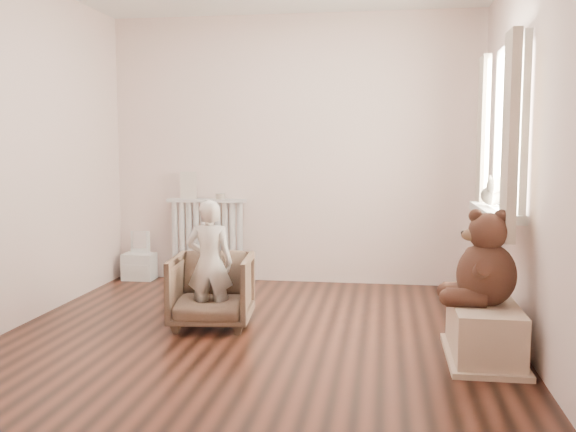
# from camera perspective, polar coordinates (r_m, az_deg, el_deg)

# --- Properties ---
(floor) EXTENTS (3.60, 3.60, 0.01)m
(floor) POSITION_cam_1_polar(r_m,az_deg,el_deg) (4.70, -2.68, -10.30)
(floor) COLOR black
(floor) RESTS_ON ground
(back_wall) EXTENTS (3.60, 0.02, 2.60)m
(back_wall) POSITION_cam_1_polar(r_m,az_deg,el_deg) (6.28, 0.50, 5.88)
(back_wall) COLOR white
(back_wall) RESTS_ON ground
(front_wall) EXTENTS (3.60, 0.02, 2.60)m
(front_wall) POSITION_cam_1_polar(r_m,az_deg,el_deg) (2.77, -10.17, 5.39)
(front_wall) COLOR white
(front_wall) RESTS_ON ground
(left_wall) EXTENTS (0.02, 3.60, 2.60)m
(left_wall) POSITION_cam_1_polar(r_m,az_deg,el_deg) (5.17, -22.79, 5.33)
(left_wall) COLOR white
(left_wall) RESTS_ON ground
(right_wall) EXTENTS (0.02, 3.60, 2.60)m
(right_wall) POSITION_cam_1_polar(r_m,az_deg,el_deg) (4.51, 20.37, 5.37)
(right_wall) COLOR white
(right_wall) RESTS_ON ground
(window) EXTENTS (0.03, 0.90, 1.10)m
(window) POSITION_cam_1_polar(r_m,az_deg,el_deg) (4.80, 19.24, 7.23)
(window) COLOR white
(window) RESTS_ON right_wall
(window_sill) EXTENTS (0.22, 1.10, 0.06)m
(window_sill) POSITION_cam_1_polar(r_m,az_deg,el_deg) (4.81, 17.94, 0.35)
(window_sill) COLOR silver
(window_sill) RESTS_ON right_wall
(curtain_left) EXTENTS (0.06, 0.26, 1.30)m
(curtain_left) POSITION_cam_1_polar(r_m,az_deg,el_deg) (4.22, 19.15, 6.61)
(curtain_left) COLOR beige
(curtain_left) RESTS_ON right_wall
(curtain_right) EXTENTS (0.06, 0.26, 1.30)m
(curtain_right) POSITION_cam_1_polar(r_m,az_deg,el_deg) (5.34, 16.93, 6.52)
(curtain_right) COLOR beige
(curtain_right) RESTS_ON right_wall
(radiator) EXTENTS (0.78, 0.15, 0.82)m
(radiator) POSITION_cam_1_polar(r_m,az_deg,el_deg) (6.41, -7.19, -2.33)
(radiator) COLOR silver
(radiator) RESTS_ON floor
(paper_doll) EXTENTS (0.16, 0.01, 0.27)m
(paper_doll) POSITION_cam_1_polar(r_m,az_deg,el_deg) (6.41, -8.83, 2.72)
(paper_doll) COLOR beige
(paper_doll) RESTS_ON radiator
(tin_a) EXTENTS (0.09, 0.09, 0.06)m
(tin_a) POSITION_cam_1_polar(r_m,az_deg,el_deg) (6.32, -6.03, 1.76)
(tin_a) COLOR #A59E8C
(tin_a) RESTS_ON radiator
(toy_vanity) EXTENTS (0.31, 0.22, 0.48)m
(toy_vanity) POSITION_cam_1_polar(r_m,az_deg,el_deg) (6.63, -13.11, -3.17)
(toy_vanity) COLOR silver
(toy_vanity) RESTS_ON floor
(armchair) EXTENTS (0.63, 0.64, 0.54)m
(armchair) POSITION_cam_1_polar(r_m,az_deg,el_deg) (4.83, -6.78, -6.57)
(armchair) COLOR brown
(armchair) RESTS_ON floor
(child) EXTENTS (0.36, 0.25, 0.93)m
(child) POSITION_cam_1_polar(r_m,az_deg,el_deg) (4.74, -6.98, -4.17)
(child) COLOR white
(child) RESTS_ON armchair
(toy_bench) EXTENTS (0.40, 0.75, 0.36)m
(toy_bench) POSITION_cam_1_polar(r_m,az_deg,el_deg) (4.27, 17.04, -9.48)
(toy_bench) COLOR beige
(toy_bench) RESTS_ON floor
(teddy_bear) EXTENTS (0.48, 0.37, 0.59)m
(teddy_bear) POSITION_cam_1_polar(r_m,az_deg,el_deg) (4.17, 17.28, -3.26)
(teddy_bear) COLOR #331B13
(teddy_bear) RESTS_ON toy_bench
(plush_cat) EXTENTS (0.24, 0.30, 0.22)m
(plush_cat) POSITION_cam_1_polar(r_m,az_deg,el_deg) (4.90, 17.67, 1.99)
(plush_cat) COLOR #686056
(plush_cat) RESTS_ON window_sill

